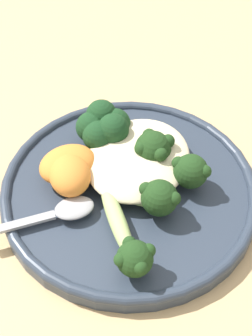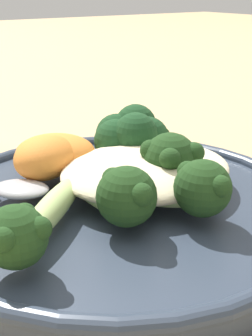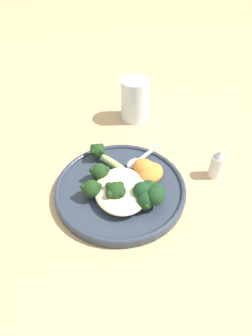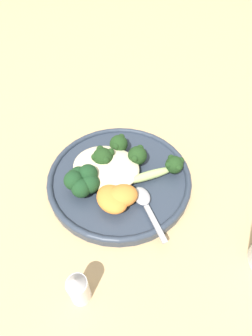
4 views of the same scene
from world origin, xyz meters
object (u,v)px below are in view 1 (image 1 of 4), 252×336
broccoli_stalk_4 (115,139)px  spoon (63,211)px  broccoli_stalk_2 (174,175)px  broccoli_stalk_0 (128,243)px  plate (129,189)px  kale_tuft (104,126)px  sweet_potato_chunk_0 (70,175)px  broccoli_stalk_3 (149,154)px  quinoa_mound (138,158)px  sweet_potato_chunk_1 (67,164)px  broccoli_stalk_1 (152,197)px

broccoli_stalk_4 → spoon: 0.11m
spoon → broccoli_stalk_2: bearing=179.8°
broccoli_stalk_0 → plate: bearing=161.0°
kale_tuft → spoon: bearing=4.7°
sweet_potato_chunk_0 → kale_tuft: bearing=178.8°
broccoli_stalk_3 → sweet_potato_chunk_0: broccoli_stalk_3 is taller
broccoli_stalk_2 → spoon: 0.12m
broccoli_stalk_3 → quinoa_mound: bearing=140.6°
quinoa_mound → sweet_potato_chunk_0: bearing=-44.1°
kale_tuft → sweet_potato_chunk_1: bearing=-11.6°
broccoli_stalk_2 → broccoli_stalk_3: size_ratio=1.18×
broccoli_stalk_0 → broccoli_stalk_3: broccoli_stalk_3 is taller
broccoli_stalk_2 → spoon: size_ratio=1.14×
broccoli_stalk_3 → sweet_potato_chunk_0: (0.06, -0.06, -0.00)m
sweet_potato_chunk_0 → kale_tuft: size_ratio=0.85×
plate → spoon: bearing=-34.0°
broccoli_stalk_0 → spoon: (-0.01, -0.08, -0.01)m
broccoli_stalk_1 → broccoli_stalk_3: 0.06m
broccoli_stalk_4 → broccoli_stalk_3: bearing=-122.6°
broccoli_stalk_0 → broccoli_stalk_2: (-0.10, 0.01, 0.00)m
sweet_potato_chunk_1 → spoon: (0.05, 0.02, -0.01)m
broccoli_stalk_4 → sweet_potato_chunk_1: bearing=137.1°
sweet_potato_chunk_1 → spoon: 0.06m
spoon → broccoli_stalk_3: bearing=-161.8°
broccoli_stalk_3 → kale_tuft: bearing=100.1°
broccoli_stalk_0 → broccoli_stalk_4: size_ratio=0.85×
broccoli_stalk_1 → broccoli_stalk_4: 0.10m
sweet_potato_chunk_1 → broccoli_stalk_1: bearing=86.0°
sweet_potato_chunk_1 → broccoli_stalk_2: bearing=105.3°
kale_tuft → sweet_potato_chunk_0: bearing=-1.2°
broccoli_stalk_0 → sweet_potato_chunk_1: broccoli_stalk_0 is taller
broccoli_stalk_3 → sweet_potato_chunk_1: 0.09m
broccoli_stalk_1 → sweet_potato_chunk_1: 0.10m
sweet_potato_chunk_1 → spoon: bearing=23.8°
broccoli_stalk_2 → quinoa_mound: bearing=133.7°
plate → sweet_potato_chunk_1: (0.01, -0.07, 0.02)m
broccoli_stalk_1 → broccoli_stalk_4: size_ratio=0.79×
broccoli_stalk_2 → broccoli_stalk_3: (-0.02, -0.03, 0.00)m
broccoli_stalk_0 → kale_tuft: kale_tuft is taller
broccoli_stalk_0 → broccoli_stalk_1: bearing=137.2°
kale_tuft → broccoli_stalk_3: bearing=74.5°
quinoa_mound → broccoli_stalk_0: 0.11m
spoon → sweet_potato_chunk_1: bearing=-109.1°
plate → sweet_potato_chunk_1: size_ratio=4.44×
spoon → plate: bearing=-167.0°
broccoli_stalk_2 → broccoli_stalk_3: broccoli_stalk_3 is taller
broccoli_stalk_3 → sweet_potato_chunk_0: bearing=158.8°
broccoli_stalk_4 → sweet_potato_chunk_1: size_ratio=1.87×
spoon → broccoli_stalk_1: bearing=166.2°
broccoli_stalk_1 → spoon: bearing=-152.8°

